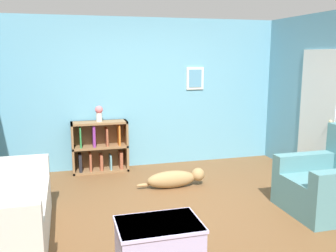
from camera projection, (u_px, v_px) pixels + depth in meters
name	position (u px, v px, depth m)	size (l,w,h in m)	color
ground_plane	(176.00, 214.00, 4.71)	(14.00, 14.00, 0.00)	brown
wall_back	(140.00, 93.00, 6.60)	(5.60, 0.13, 2.60)	#609EB7
bookshelf	(100.00, 148.00, 6.37)	(0.94, 0.31, 0.87)	olive
recliner_chair	(332.00, 184.00, 4.73)	(1.00, 0.95, 1.05)	slate
coffee_table	(159.00, 244.00, 3.47)	(0.78, 0.54, 0.45)	#ADA3CC
dog	(175.00, 179.00, 5.62)	(1.05, 0.23, 0.27)	#9E7A4C
vase	(99.00, 113.00, 6.24)	(0.13, 0.13, 0.27)	silver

